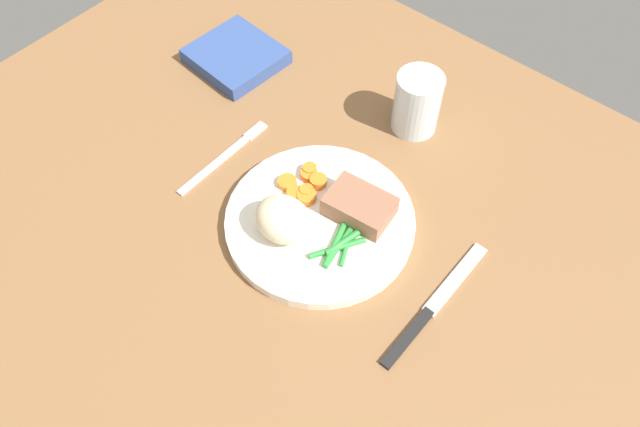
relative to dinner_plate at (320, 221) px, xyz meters
The scene contains 10 objects.
dining_table 2.66cm from the dinner_plate, 37.26° to the right, with size 120.00×90.00×2.00cm.
dinner_plate is the anchor object (origin of this frame).
meat_portion 5.56cm from the dinner_plate, 49.40° to the left, with size 8.27×5.70×2.99cm, color #936047.
mashed_potatoes 5.94cm from the dinner_plate, 116.57° to the right, with size 7.48×6.27×5.09cm, color beige.
carrot_slices 5.60cm from the dinner_plate, 151.47° to the left, with size 6.05×6.13×1.23cm.
green_beans 4.95cm from the dinner_plate, 17.05° to the right, with size 4.37×8.40×0.89cm.
fork 17.55cm from the dinner_plate, behind, with size 1.44×16.60×0.40cm.
knife 17.87cm from the dinner_plate, ahead, with size 1.70×20.50×0.64cm.
water_glass 22.30cm from the dinner_plate, 92.36° to the left, with size 6.58×6.58×9.14cm.
napkin 33.60cm from the dinner_plate, 153.29° to the left, with size 12.79×12.14×2.31cm, color #334C8C.
Camera 1 is at (27.22, -32.81, 69.10)cm, focal length 34.89 mm.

